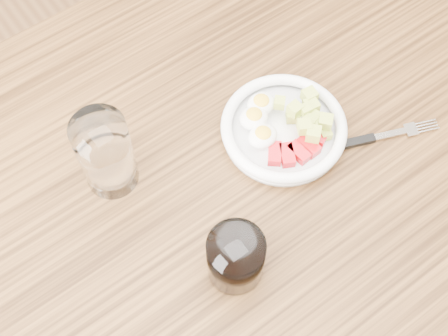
{
  "coord_description": "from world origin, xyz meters",
  "views": [
    {
      "loc": [
        -0.26,
        -0.34,
        1.62
      ],
      "look_at": [
        -0.01,
        0.01,
        0.8
      ],
      "focal_mm": 50.0,
      "sensor_mm": 36.0,
      "label": 1
    }
  ],
  "objects": [
    {
      "name": "ground",
      "position": [
        0.0,
        0.0,
        0.0
      ],
      "size": [
        4.0,
        4.0,
        0.0
      ],
      "primitive_type": "plane",
      "color": "brown",
      "rests_on": "ground"
    },
    {
      "name": "dining_table",
      "position": [
        0.0,
        0.0,
        0.67
      ],
      "size": [
        1.5,
        0.9,
        0.77
      ],
      "color": "brown",
      "rests_on": "ground"
    },
    {
      "name": "bowl",
      "position": [
        0.11,
        0.02,
        0.79
      ],
      "size": [
        0.2,
        0.2,
        0.05
      ],
      "color": "white",
      "rests_on": "dining_table"
    },
    {
      "name": "fork",
      "position": [
        0.2,
        -0.07,
        0.77
      ],
      "size": [
        0.2,
        0.09,
        0.01
      ],
      "color": "black",
      "rests_on": "dining_table"
    },
    {
      "name": "coffee_glass",
      "position": [
        -0.08,
        -0.12,
        0.81
      ],
      "size": [
        0.08,
        0.08,
        0.09
      ],
      "color": "white",
      "rests_on": "dining_table"
    },
    {
      "name": "water_glass",
      "position": [
        -0.15,
        0.11,
        0.84
      ],
      "size": [
        0.08,
        0.08,
        0.14
      ],
      "primitive_type": "cylinder",
      "color": "white",
      "rests_on": "dining_table"
    }
  ]
}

